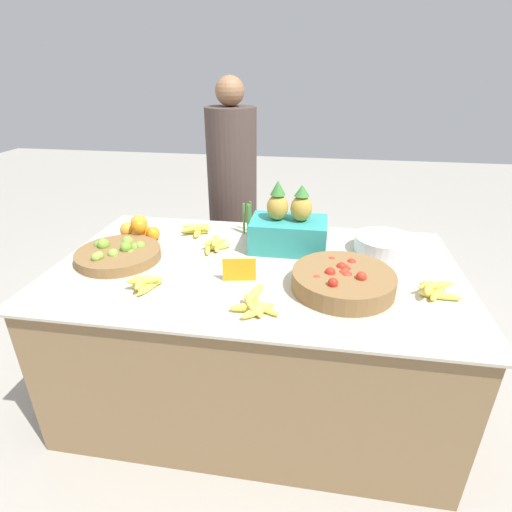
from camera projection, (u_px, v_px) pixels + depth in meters
name	position (u px, v px, depth m)	size (l,w,h in m)	color
ground_plane	(256.00, 389.00, 2.13)	(12.00, 12.00, 0.00)	#A39E93
market_table	(256.00, 333.00, 1.97)	(1.81, 1.07, 0.74)	olive
lime_bowl	(119.00, 254.00, 1.86)	(0.39, 0.39, 0.09)	olive
tomato_basket	(343.00, 281.00, 1.60)	(0.41, 0.41, 0.11)	olive
orange_pile	(139.00, 230.00, 2.07)	(0.22, 0.18, 0.14)	orange
metal_bowl	(384.00, 244.00, 1.93)	(0.28, 0.28, 0.08)	silver
price_sign	(239.00, 270.00, 1.66)	(0.14, 0.03, 0.10)	orange
produce_crate	(288.00, 229.00, 1.94)	(0.37, 0.24, 0.34)	teal
veg_bundle	(248.00, 219.00, 2.12)	(0.04, 0.07, 0.17)	#428438
banana_bunch_back_center	(197.00, 230.00, 2.14)	(0.17, 0.14, 0.06)	#EFDB4C
banana_bunch_middle_left	(215.00, 244.00, 1.96)	(0.14, 0.19, 0.06)	#EFDB4C
banana_bunch_front_center	(145.00, 283.00, 1.62)	(0.15, 0.16, 0.06)	#EFDB4C
banana_bunch_front_left	(435.00, 290.00, 1.56)	(0.17, 0.17, 0.06)	#EFDB4C
banana_bunch_front_right	(255.00, 305.00, 1.47)	(0.19, 0.21, 0.06)	#EFDB4C
vendor_person	(233.00, 206.00, 2.71)	(0.32, 0.32, 1.51)	#473833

